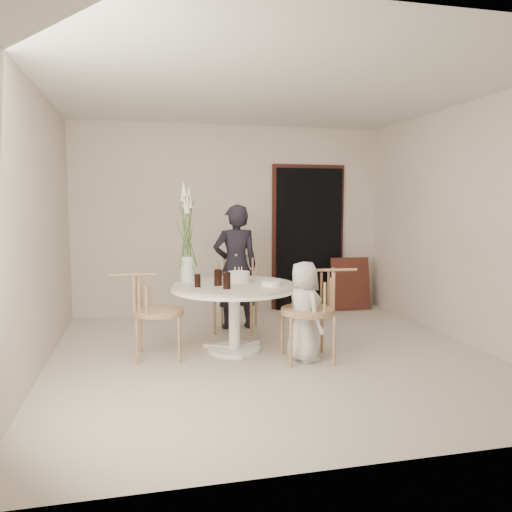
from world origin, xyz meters
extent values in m
plane|color=beige|center=(0.00, 0.00, 0.00)|extent=(4.50, 4.50, 0.00)
plane|color=silver|center=(0.00, 0.00, 2.70)|extent=(4.50, 4.50, 0.00)
plane|color=beige|center=(0.00, 2.25, 1.35)|extent=(4.50, 0.00, 4.50)
plane|color=beige|center=(0.00, -2.25, 1.35)|extent=(4.50, 0.00, 4.50)
plane|color=beige|center=(-2.25, 0.00, 1.35)|extent=(0.00, 4.50, 4.50)
plane|color=beige|center=(2.25, 0.00, 1.35)|extent=(0.00, 4.50, 4.50)
cube|color=black|center=(1.15, 2.19, 1.05)|extent=(1.00, 0.10, 2.10)
cube|color=#53211C|center=(1.15, 2.23, 1.11)|extent=(1.12, 0.03, 2.22)
cylinder|color=white|center=(-0.35, 0.25, 0.02)|extent=(0.56, 0.56, 0.04)
cylinder|color=white|center=(-0.35, 0.25, 0.34)|extent=(0.12, 0.12, 0.65)
cylinder|color=white|center=(-0.35, 0.25, 0.68)|extent=(1.33, 1.33, 0.03)
cylinder|color=beige|center=(-0.35, 0.25, 0.71)|extent=(1.30, 1.30, 0.04)
cube|color=#53211C|center=(1.73, 1.95, 0.39)|extent=(0.60, 0.21, 0.78)
cylinder|color=tan|center=(-0.45, 0.99, 0.25)|extent=(0.03, 0.03, 0.50)
cylinder|color=tan|center=(-0.04, 0.83, 0.25)|extent=(0.03, 0.03, 0.50)
cylinder|color=tan|center=(-0.30, 1.41, 0.25)|extent=(0.03, 0.03, 0.50)
cylinder|color=tan|center=(0.12, 1.25, 0.25)|extent=(0.03, 0.03, 0.50)
cylinder|color=tan|center=(-0.17, 1.12, 0.52)|extent=(0.56, 0.56, 0.06)
cylinder|color=tan|center=(0.12, 0.02, 0.24)|extent=(0.03, 0.03, 0.49)
cylinder|color=tan|center=(0.08, -0.41, 0.24)|extent=(0.03, 0.03, 0.49)
cylinder|color=tan|center=(0.55, -0.02, 0.24)|extent=(0.03, 0.03, 0.49)
cylinder|color=tan|center=(0.51, -0.45, 0.24)|extent=(0.03, 0.03, 0.49)
cylinder|color=tan|center=(0.31, -0.21, 0.51)|extent=(0.54, 0.54, 0.05)
cylinder|color=tan|center=(-0.96, -0.02, 0.23)|extent=(0.03, 0.03, 0.46)
cylinder|color=tan|center=(-0.93, 0.39, 0.23)|extent=(0.03, 0.03, 0.46)
cylinder|color=tan|center=(-1.37, 0.02, 0.23)|extent=(0.03, 0.03, 0.46)
cylinder|color=tan|center=(-1.33, 0.42, 0.23)|extent=(0.03, 0.03, 0.46)
cylinder|color=tan|center=(-1.15, 0.20, 0.48)|extent=(0.51, 0.51, 0.05)
imported|color=black|center=(-0.15, 1.25, 0.78)|extent=(0.58, 0.39, 1.57)
imported|color=silver|center=(0.27, -0.23, 0.50)|extent=(0.44, 0.56, 1.01)
cylinder|color=white|center=(-0.28, 0.37, 0.79)|extent=(0.24, 0.24, 0.11)
cylinder|color=beige|center=(-0.28, 0.37, 0.87)|extent=(0.01, 0.01, 0.05)
cylinder|color=beige|center=(-0.24, 0.40, 0.87)|extent=(0.01, 0.01, 0.05)
cylinder|color=beige|center=(-0.32, 0.39, 0.87)|extent=(0.01, 0.01, 0.05)
cylinder|color=black|center=(-0.53, 0.19, 0.81)|extent=(0.10, 0.10, 0.17)
cylinder|color=black|center=(-0.48, -0.02, 0.81)|extent=(0.10, 0.10, 0.17)
cylinder|color=black|center=(-0.75, 0.14, 0.80)|extent=(0.07, 0.07, 0.14)
cylinder|color=black|center=(-0.54, 0.20, 0.81)|extent=(0.09, 0.09, 0.16)
cylinder|color=white|center=(0.01, 0.05, 0.76)|extent=(0.27, 0.27, 0.05)
cylinder|color=silver|center=(-0.82, 0.54, 0.87)|extent=(0.15, 0.15, 0.28)
cylinder|color=#476C2E|center=(-0.79, 0.56, 1.22)|extent=(0.01, 0.01, 0.69)
cone|color=white|center=(-0.79, 0.56, 1.56)|extent=(0.07, 0.07, 0.18)
cylinder|color=#476C2E|center=(-0.82, 0.57, 1.25)|extent=(0.01, 0.01, 0.75)
cone|color=white|center=(-0.82, 0.57, 1.62)|extent=(0.07, 0.07, 0.18)
cylinder|color=#476C2E|center=(-0.84, 0.56, 1.28)|extent=(0.01, 0.01, 0.81)
cone|color=white|center=(-0.84, 0.56, 1.68)|extent=(0.07, 0.07, 0.18)
cylinder|color=#476C2E|center=(-0.84, 0.54, 1.31)|extent=(0.01, 0.01, 0.87)
cone|color=white|center=(-0.84, 0.54, 1.74)|extent=(0.07, 0.07, 0.18)
cylinder|color=#476C2E|center=(-0.83, 0.52, 1.22)|extent=(0.01, 0.01, 0.69)
cone|color=white|center=(-0.83, 0.52, 1.56)|extent=(0.07, 0.07, 0.18)
cylinder|color=#476C2E|center=(-0.80, 0.52, 1.25)|extent=(0.01, 0.01, 0.75)
cone|color=white|center=(-0.80, 0.52, 1.62)|extent=(0.07, 0.07, 0.18)
cylinder|color=#476C2E|center=(-0.79, 0.54, 1.28)|extent=(0.01, 0.01, 0.81)
cone|color=white|center=(-0.79, 0.54, 1.68)|extent=(0.07, 0.07, 0.18)
camera|label=1|loc=(-1.31, -4.90, 1.58)|focal=35.00mm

